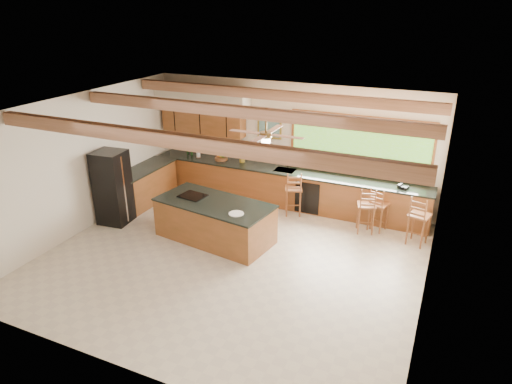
% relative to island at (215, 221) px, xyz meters
% --- Properties ---
extents(ground, '(7.20, 7.20, 0.00)m').
position_rel_island_xyz_m(ground, '(0.71, -0.60, -0.43)').
color(ground, '#C1B4A0').
rests_on(ground, ground).
extents(room_shell, '(7.27, 6.54, 3.02)m').
position_rel_island_xyz_m(room_shell, '(0.54, 0.06, 1.78)').
color(room_shell, beige).
rests_on(room_shell, ground).
extents(counter_run, '(7.12, 3.10, 1.27)m').
position_rel_island_xyz_m(counter_run, '(-0.11, 1.93, 0.03)').
color(counter_run, brown).
rests_on(counter_run, ground).
extents(island, '(2.63, 1.51, 0.88)m').
position_rel_island_xyz_m(island, '(0.00, 0.00, 0.00)').
color(island, brown).
rests_on(island, ground).
extents(refrigerator, '(0.73, 0.71, 1.70)m').
position_rel_island_xyz_m(refrigerator, '(-2.51, -0.20, 0.42)').
color(refrigerator, black).
rests_on(refrigerator, ground).
extents(bar_stool_a, '(0.52, 0.52, 1.11)m').
position_rel_island_xyz_m(bar_stool_a, '(1.10, 1.80, 0.22)').
color(bar_stool_a, brown).
rests_on(bar_stool_a, ground).
extents(bar_stool_b, '(0.48, 0.48, 1.07)m').
position_rel_island_xyz_m(bar_stool_b, '(2.87, 1.58, 0.20)').
color(bar_stool_b, brown).
rests_on(bar_stool_b, ground).
extents(bar_stool_c, '(0.45, 0.45, 1.03)m').
position_rel_island_xyz_m(bar_stool_c, '(3.10, 1.80, 0.18)').
color(bar_stool_c, brown).
rests_on(bar_stool_c, ground).
extents(bar_stool_d, '(0.48, 0.48, 1.10)m').
position_rel_island_xyz_m(bar_stool_d, '(3.98, 1.48, 0.22)').
color(bar_stool_d, brown).
rests_on(bar_stool_d, ground).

